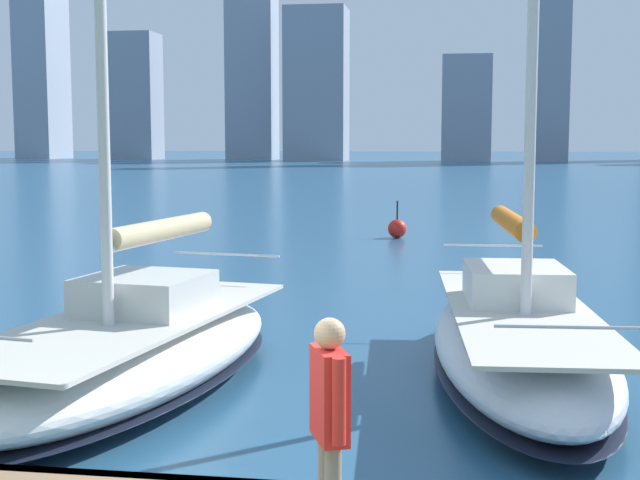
{
  "coord_description": "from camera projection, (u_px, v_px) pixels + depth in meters",
  "views": [
    {
      "loc": [
        -2.15,
        6.17,
        3.64
      ],
      "look_at": [
        -0.22,
        -6.53,
        2.2
      ],
      "focal_mm": 50.0,
      "sensor_mm": 36.0,
      "label": 1
    }
  ],
  "objects": [
    {
      "name": "person_red_shirt",
      "position": [
        330.0,
        410.0,
        6.58
      ],
      "size": [
        0.36,
        0.6,
        1.75
      ],
      "color": "gray",
      "rests_on": "dock_pier"
    },
    {
      "name": "channel_buoy",
      "position": [
        397.0,
        229.0,
        33.39
      ],
      "size": [
        0.7,
        0.7,
        1.4
      ],
      "color": "red",
      "rests_on": "ground"
    },
    {
      "name": "sailboat_orange",
      "position": [
        518.0,
        337.0,
        13.45
      ],
      "size": [
        3.06,
        8.46,
        11.22
      ],
      "color": "white",
      "rests_on": "ground"
    },
    {
      "name": "city_skyline",
      "position": [
        488.0,
        54.0,
        161.94
      ],
      "size": [
        173.98,
        23.02,
        53.57
      ],
      "color": "gray",
      "rests_on": "ground"
    },
    {
      "name": "sailboat_tan",
      "position": [
        132.0,
        349.0,
        12.89
      ],
      "size": [
        3.91,
        8.09,
        9.15
      ],
      "color": "white",
      "rests_on": "ground"
    }
  ]
}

